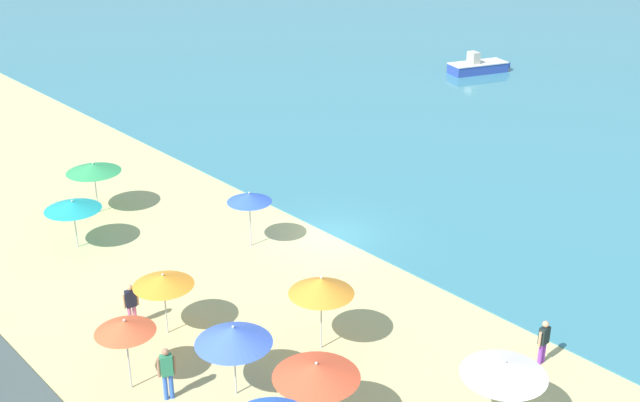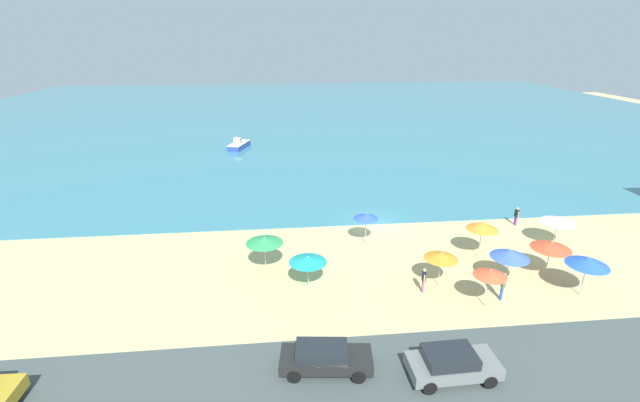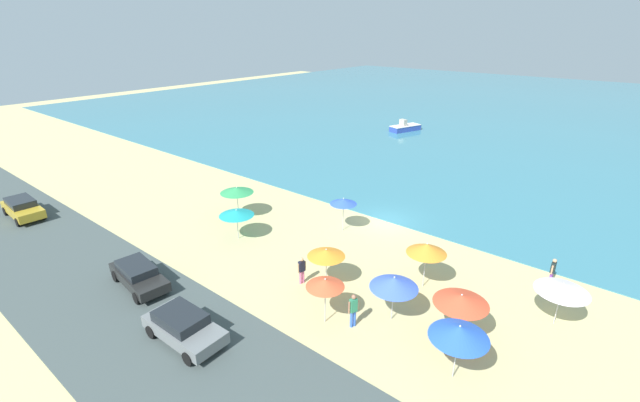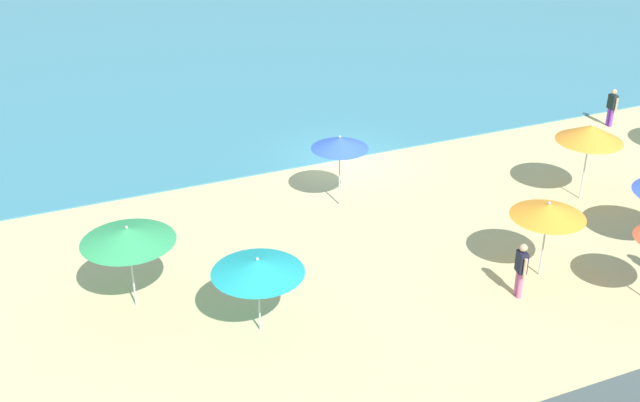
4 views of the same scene
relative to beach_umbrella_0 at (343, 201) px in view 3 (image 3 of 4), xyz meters
name	(u,v)px [view 3 (image 3 of 4)]	position (x,y,z in m)	size (l,w,h in m)	color
ground_plane	(386,221)	(1.64, 3.24, -2.23)	(160.00, 160.00, 0.00)	#C5BA7F
sea	(558,113)	(1.64, 58.24, -2.20)	(150.00, 110.00, 0.05)	teal
coastal_road	(176,353)	(1.64, -14.76, -2.20)	(80.00, 8.00, 0.06)	#424E4C
beach_umbrella_0	(343,201)	(0.00, 0.00, 0.00)	(1.89, 1.89, 2.49)	#B2B2B7
beach_umbrella_1	(326,253)	(3.47, -6.27, -0.14)	(2.10, 2.10, 2.36)	#B2B2B7
beach_umbrella_2	(325,283)	(5.41, -8.79, 0.02)	(1.88, 1.88, 2.51)	#B2B2B7
beach_umbrella_3	(427,249)	(7.72, -2.86, 0.17)	(2.20, 2.20, 2.75)	#B2B2B7
beach_umbrella_4	(459,332)	(11.78, -8.19, 0.08)	(2.43, 2.43, 2.64)	#B2B2B7
beach_umbrella_5	(563,288)	(14.22, -1.72, -0.17)	(2.50, 2.50, 2.34)	#B2B2B7
beach_umbrella_6	(237,213)	(-4.80, -5.60, -0.30)	(2.36, 2.36, 2.18)	#B2B2B7
beach_umbrella_7	(461,299)	(10.93, -5.91, 0.00)	(2.49, 2.49, 2.51)	#B2B2B7
beach_umbrella_8	(237,190)	(-7.51, -3.23, -0.03)	(2.48, 2.48, 2.47)	#B2B2B7
beach_umbrella_9	(394,283)	(7.84, -6.51, -0.10)	(2.38, 2.38, 2.47)	#B2B2B7
bather_0	(302,269)	(2.24, -6.93, -1.31)	(0.29, 0.56, 1.65)	#CE6190
bather_1	(553,270)	(13.18, 1.97, -1.34)	(0.22, 0.57, 1.60)	purple
bather_2	(353,309)	(6.67, -8.19, -1.21)	(0.33, 0.54, 1.81)	blue
parked_car_1	(183,326)	(1.22, -13.97, -1.42)	(4.19, 2.04, 1.41)	slate
parked_car_2	(138,275)	(-4.56, -12.96, -1.45)	(4.49, 2.19, 1.32)	black
parked_car_3	(22,208)	(-20.09, -13.66, -1.41)	(4.49, 2.02, 1.43)	#B59327
skiff_nearshore	(405,127)	(-11.74, 30.35, -1.72)	(3.04, 4.99, 1.62)	#2E47A4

